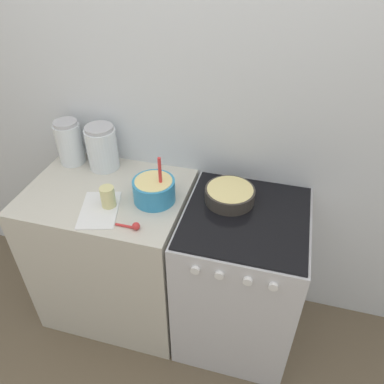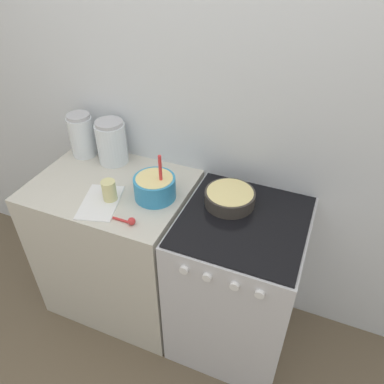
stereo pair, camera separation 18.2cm
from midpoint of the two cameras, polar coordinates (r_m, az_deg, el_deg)
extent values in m
plane|color=brown|center=(2.35, -5.91, -24.22)|extent=(12.00, 12.00, 0.00)
cube|color=silver|center=(1.94, -1.52, 10.99)|extent=(4.64, 0.05, 2.40)
cube|color=beige|center=(2.28, -13.77, -9.03)|extent=(0.82, 0.62, 0.90)
cube|color=silver|center=(2.10, 4.68, -13.17)|extent=(0.60, 0.62, 0.89)
cube|color=black|center=(1.77, 5.40, -3.83)|extent=(0.58, 0.60, 0.01)
cylinder|color=white|center=(1.63, -2.78, -11.95)|extent=(0.04, 0.02, 0.04)
cylinder|color=white|center=(1.61, 0.89, -12.71)|extent=(0.04, 0.02, 0.04)
cylinder|color=white|center=(1.60, 5.19, -13.53)|extent=(0.04, 0.02, 0.04)
cylinder|color=white|center=(1.59, 9.03, -14.20)|extent=(0.04, 0.02, 0.04)
cylinder|color=#338CBF|center=(1.84, -8.63, 0.13)|extent=(0.21, 0.21, 0.11)
cylinder|color=#EFDB8C|center=(1.82, -8.71, 0.82)|extent=(0.18, 0.18, 0.06)
cylinder|color=red|center=(1.78, -7.78, 1.95)|extent=(0.02, 0.02, 0.23)
cylinder|color=#38332D|center=(1.83, 2.95, -0.56)|extent=(0.24, 0.24, 0.07)
cylinder|color=#EFDB8C|center=(1.82, 2.96, -0.38)|extent=(0.23, 0.23, 0.06)
cylinder|color=silver|center=(2.21, -20.42, 6.83)|extent=(0.14, 0.14, 0.23)
cylinder|color=tan|center=(2.24, -20.17, 5.81)|extent=(0.12, 0.12, 0.14)
cylinder|color=#B2B2B7|center=(2.16, -21.14, 9.69)|extent=(0.13, 0.13, 0.02)
cylinder|color=silver|center=(2.11, -15.95, 6.26)|extent=(0.17, 0.17, 0.23)
cylinder|color=silver|center=(2.14, -15.75, 5.22)|extent=(0.15, 0.15, 0.14)
cylinder|color=#B2B2B7|center=(2.06, -16.53, 9.21)|extent=(0.15, 0.15, 0.02)
cylinder|color=beige|center=(1.85, -15.47, -0.87)|extent=(0.07, 0.07, 0.11)
cube|color=white|center=(1.87, -16.68, -2.71)|extent=(0.25, 0.31, 0.01)
cylinder|color=red|center=(1.74, -13.17, -5.18)|extent=(0.09, 0.01, 0.01)
sphere|color=red|center=(1.71, -11.56, -5.25)|extent=(0.04, 0.04, 0.04)
camera|label=1|loc=(0.09, -92.86, -2.18)|focal=35.00mm
camera|label=2|loc=(0.09, 87.14, 2.18)|focal=35.00mm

